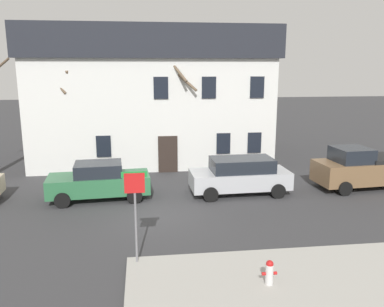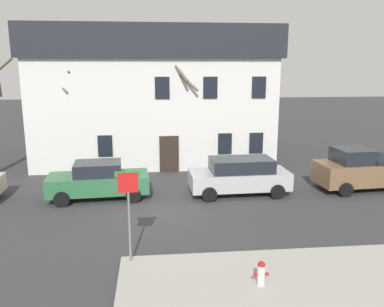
% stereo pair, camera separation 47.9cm
% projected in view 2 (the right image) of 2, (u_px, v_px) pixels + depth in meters
% --- Properties ---
extents(ground_plane, '(120.00, 120.00, 0.00)m').
position_uv_depth(ground_plane, '(155.00, 214.00, 16.45)').
color(ground_plane, '#38383A').
extents(building_main, '(14.73, 9.24, 8.25)m').
position_uv_depth(building_main, '(154.00, 94.00, 26.26)').
color(building_main, white).
rests_on(building_main, ground_plane).
extents(tree_bare_mid, '(2.49, 2.49, 5.92)m').
position_uv_depth(tree_bare_mid, '(67.00, 118.00, 22.55)').
color(tree_bare_mid, brown).
rests_on(tree_bare_mid, ground_plane).
extents(tree_bare_far, '(3.20, 3.25, 7.21)m').
position_uv_depth(tree_bare_far, '(188.00, 102.00, 23.17)').
color(tree_bare_far, brown).
rests_on(tree_bare_far, ground_plane).
extents(car_green_sedan, '(4.64, 2.27, 1.71)m').
position_uv_depth(car_green_sedan, '(99.00, 180.00, 18.20)').
color(car_green_sedan, '#2D6B42').
rests_on(car_green_sedan, ground_plane).
extents(car_silver_wagon, '(4.71, 2.18, 1.74)m').
position_uv_depth(car_silver_wagon, '(240.00, 176.00, 18.81)').
color(car_silver_wagon, '#B7BABF').
rests_on(car_silver_wagon, ground_plane).
extents(pickup_truck_brown, '(5.31, 2.44, 2.08)m').
position_uv_depth(pickup_truck_brown, '(368.00, 169.00, 19.60)').
color(pickup_truck_brown, brown).
rests_on(pickup_truck_brown, ground_plane).
extents(fire_hydrant, '(0.42, 0.22, 0.70)m').
position_uv_depth(fire_hydrant, '(261.00, 273.00, 10.80)').
color(fire_hydrant, silver).
rests_on(fire_hydrant, sidewalk_slab).
extents(street_sign_pole, '(0.76, 0.07, 2.97)m').
position_uv_depth(street_sign_pole, '(128.00, 201.00, 11.81)').
color(street_sign_pole, slate).
rests_on(street_sign_pole, ground_plane).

